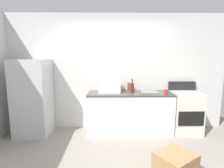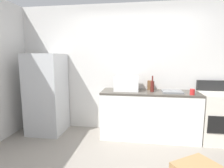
{
  "view_description": "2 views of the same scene",
  "coord_description": "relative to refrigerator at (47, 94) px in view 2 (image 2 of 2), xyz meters",
  "views": [
    {
      "loc": [
        -0.13,
        -2.5,
        1.67
      ],
      "look_at": [
        -0.08,
        0.96,
        1.12
      ],
      "focal_mm": 28.31,
      "sensor_mm": 36.0,
      "label": 1
    },
    {
      "loc": [
        0.09,
        -2.18,
        1.53
      ],
      "look_at": [
        -0.36,
        0.82,
        1.08
      ],
      "focal_mm": 28.67,
      "sensor_mm": 36.0,
      "label": 2
    }
  ],
  "objects": [
    {
      "name": "refrigerator",
      "position": [
        0.0,
        0.0,
        0.0
      ],
      "size": [
        0.68,
        0.66,
        1.61
      ],
      "primitive_type": "cube",
      "color": "silver",
      "rests_on": "ground_plane"
    },
    {
      "name": "wine_bottle",
      "position": [
        2.1,
        0.03,
        0.21
      ],
      "size": [
        0.07,
        0.07,
        0.3
      ],
      "color": "#591E19",
      "rests_on": "kitchen_counter"
    },
    {
      "name": "coffee_mug",
      "position": [
        2.76,
        -0.15,
        0.15
      ],
      "size": [
        0.08,
        0.08,
        0.1
      ],
      "primitive_type": "cylinder",
      "color": "red",
      "rests_on": "kitchen_counter"
    },
    {
      "name": "sink_basin",
      "position": [
        2.46,
        0.02,
        0.11
      ],
      "size": [
        0.36,
        0.32,
        0.03
      ],
      "primitive_type": "cube",
      "color": "slate",
      "rests_on": "kitchen_counter"
    },
    {
      "name": "kitchen_counter",
      "position": [
        2.05,
        0.05,
        -0.35
      ],
      "size": [
        1.8,
        0.6,
        0.9
      ],
      "color": "white",
      "rests_on": "ground_plane"
    },
    {
      "name": "knife_block",
      "position": [
        2.07,
        0.25,
        0.19
      ],
      "size": [
        0.1,
        0.1,
        0.18
      ],
      "primitive_type": "cube",
      "color": "brown",
      "rests_on": "kitchen_counter"
    },
    {
      "name": "stove_oven",
      "position": [
        3.27,
        0.06,
        -0.34
      ],
      "size": [
        0.6,
        0.61,
        1.1
      ],
      "color": "silver",
      "rests_on": "ground_plane"
    },
    {
      "name": "wall_back",
      "position": [
        1.75,
        0.4,
        0.5
      ],
      "size": [
        5.0,
        0.1,
        2.6
      ],
      "primitive_type": "cube",
      "color": "silver",
      "rests_on": "ground_plane"
    },
    {
      "name": "microwave",
      "position": [
        1.61,
        0.08,
        0.23
      ],
      "size": [
        0.46,
        0.34,
        0.27
      ],
      "primitive_type": "cube",
      "color": "white",
      "rests_on": "kitchen_counter"
    }
  ]
}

